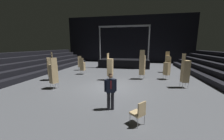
{
  "coord_description": "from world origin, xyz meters",
  "views": [
    {
      "loc": [
        1.88,
        -8.81,
        2.92
      ],
      "look_at": [
        0.29,
        -0.75,
        1.4
      ],
      "focal_mm": 21.12,
      "sensor_mm": 36.0,
      "label": 1
    }
  ],
  "objects_px": {
    "man_with_tie": "(111,89)",
    "chair_stack_front_left": "(167,68)",
    "stage_riser": "(124,63)",
    "chair_stack_mid_left": "(110,67)",
    "chair_stack_mid_centre": "(83,66)",
    "chair_stack_rear_left": "(185,71)",
    "chair_stack_aisle_left": "(50,66)",
    "chair_stack_mid_right": "(53,73)",
    "loose_chair_near_man": "(139,112)",
    "chair_stack_front_right": "(80,63)",
    "chair_stack_rear_right": "(142,65)",
    "chair_stack_rear_centre": "(167,62)"
  },
  "relations": [
    {
      "from": "chair_stack_mid_centre",
      "to": "chair_stack_rear_left",
      "type": "height_order",
      "value": "chair_stack_rear_left"
    },
    {
      "from": "chair_stack_rear_left",
      "to": "chair_stack_rear_centre",
      "type": "distance_m",
      "value": 5.55
    },
    {
      "from": "chair_stack_mid_centre",
      "to": "chair_stack_rear_right",
      "type": "xyz_separation_m",
      "value": [
        5.98,
        -0.89,
        0.42
      ]
    },
    {
      "from": "chair_stack_front_right",
      "to": "chair_stack_rear_right",
      "type": "xyz_separation_m",
      "value": [
        7.24,
        -2.97,
        0.42
      ]
    },
    {
      "from": "loose_chair_near_man",
      "to": "chair_stack_front_right",
      "type": "bearing_deg",
      "value": 74.87
    },
    {
      "from": "chair_stack_rear_centre",
      "to": "chair_stack_aisle_left",
      "type": "xyz_separation_m",
      "value": [
        -10.44,
        -5.52,
        0.04
      ]
    },
    {
      "from": "stage_riser",
      "to": "chair_stack_front_left",
      "type": "relative_size",
      "value": 3.41
    },
    {
      "from": "chair_stack_rear_left",
      "to": "chair_stack_aisle_left",
      "type": "bearing_deg",
      "value": -100.15
    },
    {
      "from": "chair_stack_front_left",
      "to": "loose_chair_near_man",
      "type": "distance_m",
      "value": 7.81
    },
    {
      "from": "man_with_tie",
      "to": "chair_stack_aisle_left",
      "type": "height_order",
      "value": "chair_stack_aisle_left"
    },
    {
      "from": "man_with_tie",
      "to": "chair_stack_rear_centre",
      "type": "xyz_separation_m",
      "value": [
        4.34,
        9.73,
        0.17
      ]
    },
    {
      "from": "chair_stack_front_left",
      "to": "chair_stack_rear_left",
      "type": "relative_size",
      "value": 0.82
    },
    {
      "from": "stage_riser",
      "to": "chair_stack_rear_left",
      "type": "xyz_separation_m",
      "value": [
        5.12,
        -8.32,
        0.56
      ]
    },
    {
      "from": "chair_stack_rear_right",
      "to": "loose_chair_near_man",
      "type": "relative_size",
      "value": 2.71
    },
    {
      "from": "chair_stack_mid_centre",
      "to": "chair_stack_rear_right",
      "type": "bearing_deg",
      "value": -5.29
    },
    {
      "from": "chair_stack_front_left",
      "to": "chair_stack_mid_left",
      "type": "bearing_deg",
      "value": 57.5
    },
    {
      "from": "chair_stack_mid_right",
      "to": "chair_stack_front_right",
      "type": "bearing_deg",
      "value": 35.88
    },
    {
      "from": "chair_stack_mid_left",
      "to": "chair_stack_rear_centre",
      "type": "distance_m",
      "value": 7.1
    },
    {
      "from": "stage_riser",
      "to": "chair_stack_mid_left",
      "type": "xyz_separation_m",
      "value": [
        -0.42,
        -7.28,
        0.52
      ]
    },
    {
      "from": "stage_riser",
      "to": "loose_chair_near_man",
      "type": "bearing_deg",
      "value": -81.63
    },
    {
      "from": "chair_stack_rear_left",
      "to": "chair_stack_rear_centre",
      "type": "xyz_separation_m",
      "value": [
        -0.06,
        5.55,
        -0.04
      ]
    },
    {
      "from": "chair_stack_rear_right",
      "to": "chair_stack_aisle_left",
      "type": "xyz_separation_m",
      "value": [
        -7.65,
        -1.9,
        -0.08
      ]
    },
    {
      "from": "chair_stack_front_right",
      "to": "chair_stack_mid_right",
      "type": "bearing_deg",
      "value": -106.17
    },
    {
      "from": "chair_stack_aisle_left",
      "to": "loose_chair_near_man",
      "type": "relative_size",
      "value": 2.53
    },
    {
      "from": "chair_stack_mid_right",
      "to": "chair_stack_front_left",
      "type": "bearing_deg",
      "value": -37.16
    },
    {
      "from": "chair_stack_aisle_left",
      "to": "chair_stack_mid_left",
      "type": "bearing_deg",
      "value": -122.03
    },
    {
      "from": "stage_riser",
      "to": "chair_stack_mid_centre",
      "type": "xyz_separation_m",
      "value": [
        -3.71,
        -5.5,
        0.23
      ]
    },
    {
      "from": "chair_stack_front_left",
      "to": "chair_stack_mid_left",
      "type": "relative_size",
      "value": 0.85
    },
    {
      "from": "stage_riser",
      "to": "chair_stack_rear_right",
      "type": "distance_m",
      "value": 6.81
    },
    {
      "from": "man_with_tie",
      "to": "loose_chair_near_man",
      "type": "relative_size",
      "value": 1.83
    },
    {
      "from": "loose_chair_near_man",
      "to": "man_with_tie",
      "type": "bearing_deg",
      "value": 92.52
    },
    {
      "from": "chair_stack_mid_centre",
      "to": "man_with_tie",
      "type": "bearing_deg",
      "value": -54.57
    },
    {
      "from": "chair_stack_mid_left",
      "to": "chair_stack_rear_left",
      "type": "height_order",
      "value": "chair_stack_rear_left"
    },
    {
      "from": "chair_stack_rear_left",
      "to": "loose_chair_near_man",
      "type": "xyz_separation_m",
      "value": [
        -3.13,
        -5.17,
        -0.66
      ]
    },
    {
      "from": "chair_stack_mid_right",
      "to": "chair_stack_rear_left",
      "type": "relative_size",
      "value": 0.89
    },
    {
      "from": "chair_stack_rear_right",
      "to": "chair_stack_aisle_left",
      "type": "height_order",
      "value": "chair_stack_rear_right"
    },
    {
      "from": "stage_riser",
      "to": "chair_stack_front_left",
      "type": "distance_m",
      "value": 7.49
    },
    {
      "from": "chair_stack_front_left",
      "to": "chair_stack_mid_right",
      "type": "xyz_separation_m",
      "value": [
        -8.11,
        -4.19,
        0.08
      ]
    },
    {
      "from": "chair_stack_front_left",
      "to": "chair_stack_mid_centre",
      "type": "relative_size",
      "value": 1.15
    },
    {
      "from": "chair_stack_mid_right",
      "to": "chair_stack_mid_centre",
      "type": "distance_m",
      "value": 4.76
    },
    {
      "from": "chair_stack_mid_left",
      "to": "loose_chair_near_man",
      "type": "height_order",
      "value": "chair_stack_mid_left"
    },
    {
      "from": "stage_riser",
      "to": "chair_stack_aisle_left",
      "type": "distance_m",
      "value": 9.9
    },
    {
      "from": "chair_stack_front_right",
      "to": "stage_riser",
      "type": "bearing_deg",
      "value": 7.92
    },
    {
      "from": "chair_stack_mid_centre",
      "to": "chair_stack_rear_left",
      "type": "distance_m",
      "value": 9.27
    },
    {
      "from": "chair_stack_rear_centre",
      "to": "loose_chair_near_man",
      "type": "relative_size",
      "value": 2.44
    },
    {
      "from": "man_with_tie",
      "to": "chair_stack_front_left",
      "type": "relative_size",
      "value": 0.88
    },
    {
      "from": "chair_stack_rear_right",
      "to": "chair_stack_rear_centre",
      "type": "distance_m",
      "value": 4.57
    },
    {
      "from": "chair_stack_mid_centre",
      "to": "chair_stack_aisle_left",
      "type": "xyz_separation_m",
      "value": [
        -1.67,
        -2.79,
        0.34
      ]
    },
    {
      "from": "chair_stack_front_left",
      "to": "chair_stack_mid_centre",
      "type": "distance_m",
      "value": 8.11
    },
    {
      "from": "chair_stack_mid_left",
      "to": "chair_stack_mid_right",
      "type": "distance_m",
      "value": 4.45
    }
  ]
}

